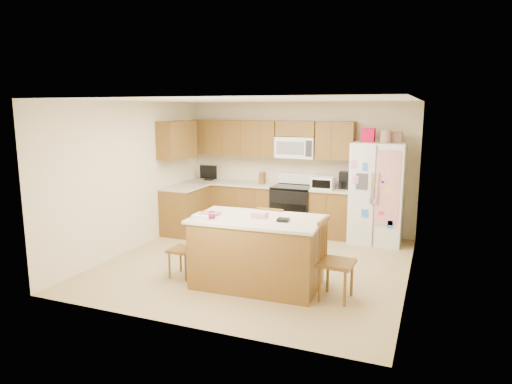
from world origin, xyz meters
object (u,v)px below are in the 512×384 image
at_px(windsor_chair_right, 334,262).
at_px(refrigerator, 377,192).
at_px(stove, 293,209).
at_px(island, 257,252).
at_px(windsor_chair_left, 184,249).
at_px(windsor_chair_back, 274,241).

bearing_deg(windsor_chair_right, refrigerator, 86.61).
bearing_deg(refrigerator, windsor_chair_right, -93.39).
height_order(stove, windsor_chair_right, stove).
distance_m(stove, island, 2.79).
xyz_separation_m(stove, windsor_chair_right, (1.41, -2.83, 0.01)).
bearing_deg(stove, windsor_chair_right, -63.58).
distance_m(refrigerator, windsor_chair_right, 2.81).
relative_size(refrigerator, windsor_chair_left, 2.37).
relative_size(stove, windsor_chair_left, 1.31).
bearing_deg(refrigerator, stove, 177.70).
bearing_deg(windsor_chair_left, stove, 75.20).
bearing_deg(windsor_chair_back, windsor_chair_left, -147.46).
relative_size(refrigerator, windsor_chair_back, 2.09).
relative_size(stove, island, 0.64).
bearing_deg(refrigerator, windsor_chair_back, -120.37).
bearing_deg(island, refrigerator, 65.60).
relative_size(stove, windsor_chair_back, 1.16).
bearing_deg(windsor_chair_left, island, 3.95).
relative_size(refrigerator, island, 1.16).
distance_m(island, windsor_chair_right, 1.07).
bearing_deg(windsor_chair_back, stove, 99.34).
xyz_separation_m(windsor_chair_left, windsor_chair_back, (1.10, 0.70, 0.05)).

